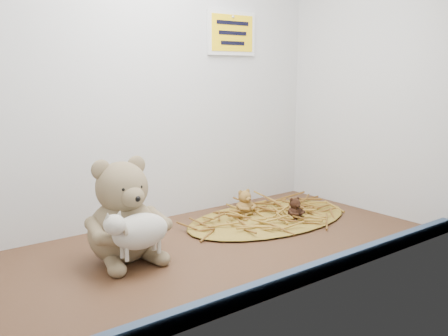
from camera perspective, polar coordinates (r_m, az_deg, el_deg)
alcove_shell at (r=125.78cm, az=-4.15°, el=11.69°), size 120.40×60.20×90.40cm
front_rail at (r=105.23cm, az=7.94°, el=-12.43°), size 119.28×2.20×3.60cm
straw_bed at (r=149.61cm, az=5.15°, el=-5.70°), size 55.05×31.96×1.07cm
main_teddy at (r=117.48cm, az=-11.62°, el=-4.68°), size 19.74×20.82×24.26cm
toy_lamb at (r=110.89cm, az=-9.56°, el=-7.15°), size 17.06×10.41×11.03cm
mini_teddy_tan at (r=149.99cm, az=2.33°, el=-3.84°), size 6.59×6.93×7.88cm
mini_teddy_brown at (r=147.34cm, az=8.09°, el=-4.49°), size 6.06×6.30×6.52cm
wall_sign at (r=160.37cm, az=0.87°, el=15.15°), size 16.00×1.20×11.00cm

